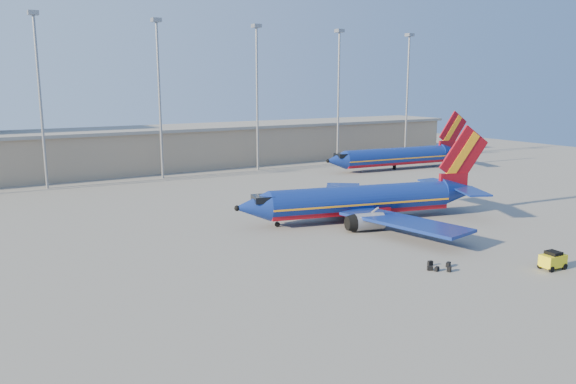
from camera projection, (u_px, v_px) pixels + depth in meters
name	position (u px, v px, depth m)	size (l,w,h in m)	color
ground	(328.00, 228.00, 68.12)	(220.00, 220.00, 0.00)	slate
terminal_building	(211.00, 145.00, 121.10)	(122.00, 16.00, 8.50)	gray
light_mast_row	(210.00, 82.00, 105.97)	(101.60, 1.60, 28.65)	gray
aircraft_main	(365.00, 201.00, 71.83)	(34.53, 32.82, 11.87)	navy
aircraft_second	(398.00, 156.00, 114.66)	(34.23, 13.28, 11.60)	navy
baggage_tug	(553.00, 260.00, 52.96)	(2.52, 1.62, 1.75)	yellow
luggage_pile	(440.00, 267.00, 53.13)	(2.95, 2.63, 0.49)	black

